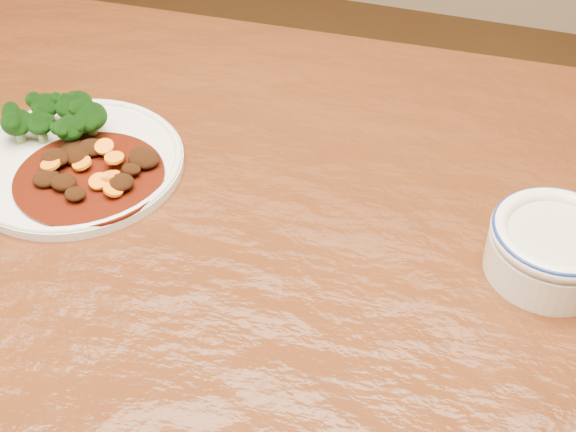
% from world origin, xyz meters
% --- Properties ---
extents(dining_table, '(1.53, 0.96, 0.75)m').
position_xyz_m(dining_table, '(0.00, 0.00, 0.67)').
color(dining_table, '#4D230D').
rests_on(dining_table, ground).
extents(dinner_plate, '(0.24, 0.24, 0.01)m').
position_xyz_m(dinner_plate, '(-0.21, 0.08, 0.76)').
color(dinner_plate, white).
rests_on(dinner_plate, dining_table).
extents(broccoli_florets, '(0.11, 0.09, 0.04)m').
position_xyz_m(broccoli_florets, '(-0.25, 0.12, 0.78)').
color(broccoli_florets, '#74954D').
rests_on(broccoli_florets, dinner_plate).
extents(mince_stew, '(0.16, 0.16, 0.02)m').
position_xyz_m(mince_stew, '(-0.18, 0.06, 0.77)').
color(mince_stew, '#421007').
rests_on(mince_stew, dinner_plate).
extents(dip_bowl, '(0.12, 0.12, 0.06)m').
position_xyz_m(dip_bowl, '(0.29, 0.08, 0.78)').
color(dip_bowl, white).
rests_on(dip_bowl, dining_table).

